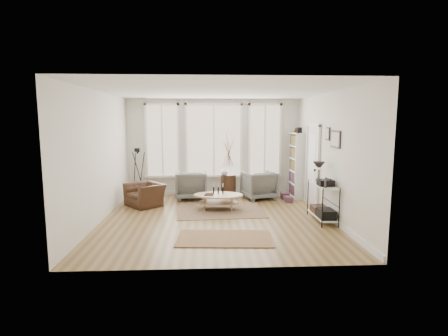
{
  "coord_description": "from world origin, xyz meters",
  "views": [
    {
      "loc": [
        -0.23,
        -7.86,
        2.26
      ],
      "look_at": [
        0.2,
        0.6,
        1.1
      ],
      "focal_mm": 28.0,
      "sensor_mm": 36.0,
      "label": 1
    }
  ],
  "objects": [
    {
      "name": "book_stack_near",
      "position": [
        2.05,
        1.98,
        0.09
      ],
      "size": [
        0.22,
        0.28,
        0.18
      ],
      "primitive_type": "cube",
      "rotation": [
        0.0,
        0.0,
        0.02
      ],
      "color": "maroon",
      "rests_on": "ground"
    },
    {
      "name": "bay_window",
      "position": [
        0.0,
        2.71,
        1.61
      ],
      "size": [
        4.14,
        0.12,
        2.24
      ],
      "color": "tan",
      "rests_on": "ground"
    },
    {
      "name": "accent_chair",
      "position": [
        -1.87,
        1.33,
        0.3
      ],
      "size": [
        1.22,
        1.21,
        0.6
      ],
      "primitive_type": "imported",
      "rotation": [
        0.0,
        0.0,
        -0.85
      ],
      "color": "#3A2215",
      "rests_on": "ground"
    },
    {
      "name": "coffee_table",
      "position": [
        0.06,
        0.83,
        0.31
      ],
      "size": [
        1.3,
        0.88,
        0.57
      ],
      "color": "tan",
      "rests_on": "ground"
    },
    {
      "name": "vase",
      "position": [
        0.29,
        2.26,
        0.78
      ],
      "size": [
        0.22,
        0.22,
        0.22
      ],
      "primitive_type": "imported",
      "rotation": [
        0.0,
        0.0,
        -0.05
      ],
      "color": "silver",
      "rests_on": "side_table"
    },
    {
      "name": "rug_runner",
      "position": [
        0.11,
        -1.4,
        0.01
      ],
      "size": [
        1.88,
        1.13,
        0.01
      ],
      "primitive_type": "cube",
      "rotation": [
        0.0,
        0.0,
        -0.07
      ],
      "color": "brown",
      "rests_on": "ground"
    },
    {
      "name": "bookcase",
      "position": [
        2.44,
        2.23,
        0.96
      ],
      "size": [
        0.31,
        0.85,
        2.06
      ],
      "color": "white",
      "rests_on": "ground"
    },
    {
      "name": "wall_art",
      "position": [
        2.58,
        -0.27,
        1.88
      ],
      "size": [
        0.04,
        0.88,
        0.44
      ],
      "color": "black",
      "rests_on": "ground"
    },
    {
      "name": "rug_main",
      "position": [
        0.11,
        0.7,
        0.01
      ],
      "size": [
        2.23,
        1.73,
        0.01
      ],
      "primitive_type": "cube",
      "rotation": [
        0.0,
        0.0,
        0.06
      ],
      "color": "brown",
      "rests_on": "ground"
    },
    {
      "name": "room",
      "position": [
        0.02,
        0.03,
        1.43
      ],
      "size": [
        5.5,
        5.54,
        2.9
      ],
      "color": "olive",
      "rests_on": "ground"
    },
    {
      "name": "door",
      "position": [
        2.57,
        1.15,
        1.12
      ],
      "size": [
        0.09,
        1.06,
        2.22
      ],
      "color": "silver",
      "rests_on": "ground"
    },
    {
      "name": "book_stack_far",
      "position": [
        2.05,
        1.53,
        0.08
      ],
      "size": [
        0.2,
        0.25,
        0.16
      ],
      "primitive_type": "cube",
      "rotation": [
        0.0,
        0.0,
        0.04
      ],
      "color": "maroon",
      "rests_on": "ground"
    },
    {
      "name": "low_shelf",
      "position": [
        2.38,
        -0.3,
        0.51
      ],
      "size": [
        0.38,
        1.08,
        1.3
      ],
      "color": "white",
      "rests_on": "ground"
    },
    {
      "name": "armchair_left",
      "position": [
        -0.67,
        2.12,
        0.41
      ],
      "size": [
        0.9,
        0.92,
        0.82
      ],
      "primitive_type": "imported",
      "rotation": [
        0.0,
        0.0,
        3.17
      ],
      "color": "slate",
      "rests_on": "ground"
    },
    {
      "name": "tripod_camera",
      "position": [
        -2.21,
        2.26,
        0.68
      ],
      "size": [
        0.52,
        0.52,
        1.47
      ],
      "color": "black",
      "rests_on": "ground"
    },
    {
      "name": "armchair_right",
      "position": [
        1.29,
        2.02,
        0.4
      ],
      "size": [
        1.06,
        1.08,
        0.81
      ],
      "primitive_type": "imported",
      "rotation": [
        0.0,
        0.0,
        3.41
      ],
      "color": "slate",
      "rests_on": "ground"
    },
    {
      "name": "side_table",
      "position": [
        0.42,
        2.31,
        0.9
      ],
      "size": [
        0.45,
        0.45,
        1.87
      ],
      "color": "#3A2215",
      "rests_on": "ground"
    }
  ]
}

